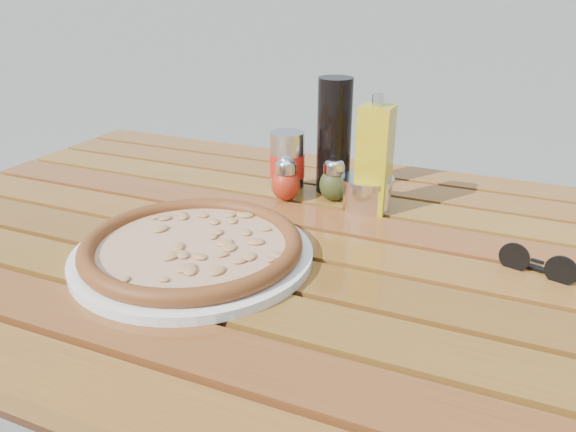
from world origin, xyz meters
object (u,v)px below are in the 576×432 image
at_px(soda_can, 287,163).
at_px(parmesan_tin, 367,192).
at_px(pizza, 192,245).
at_px(oregano_shaker, 334,181).
at_px(sunglasses, 537,265).
at_px(table, 283,278).
at_px(plate, 193,254).
at_px(pepper_shaker, 286,180).
at_px(dark_bottle, 334,136).
at_px(olive_oil_cruet, 374,159).

height_order(soda_can, parmesan_tin, soda_can).
bearing_deg(pizza, parmesan_tin, 58.70).
bearing_deg(oregano_shaker, sunglasses, -23.63).
bearing_deg(table, soda_can, 111.76).
height_order(plate, oregano_shaker, oregano_shaker).
bearing_deg(plate, oregano_shaker, 70.07).
bearing_deg(plate, parmesan_tin, 58.70).
relative_size(soda_can, parmesan_tin, 1.11).
height_order(table, pepper_shaker, pepper_shaker).
height_order(plate, dark_bottle, dark_bottle).
bearing_deg(sunglasses, table, -159.49).
xyz_separation_m(pizza, parmesan_tin, (0.18, 0.30, 0.01)).
bearing_deg(pepper_shaker, soda_can, 110.13).
height_order(oregano_shaker, olive_oil_cruet, olive_oil_cruet).
height_order(oregano_shaker, sunglasses, oregano_shaker).
xyz_separation_m(table, soda_can, (-0.08, 0.20, 0.13)).
xyz_separation_m(plate, soda_can, (0.02, 0.32, 0.05)).
xyz_separation_m(oregano_shaker, soda_can, (-0.10, 0.00, 0.02)).
relative_size(table, pizza, 3.34).
height_order(plate, pizza, pizza).
relative_size(table, pepper_shaker, 17.07).
relative_size(plate, dark_bottle, 1.64).
height_order(plate, olive_oil_cruet, olive_oil_cruet).
distance_m(dark_bottle, parmesan_tin, 0.13).
bearing_deg(parmesan_tin, dark_bottle, 144.23).
bearing_deg(dark_bottle, oregano_shaker, -69.03).
distance_m(dark_bottle, sunglasses, 0.44).
height_order(olive_oil_cruet, sunglasses, olive_oil_cruet).
xyz_separation_m(plate, pepper_shaker, (0.03, 0.28, 0.03)).
distance_m(dark_bottle, olive_oil_cruet, 0.12).
distance_m(pizza, oregano_shaker, 0.33).
distance_m(soda_can, olive_oil_cruet, 0.18).
xyz_separation_m(soda_can, parmesan_tin, (0.17, -0.02, -0.03)).
height_order(dark_bottle, soda_can, dark_bottle).
xyz_separation_m(pizza, olive_oil_cruet, (0.19, 0.29, 0.07)).
bearing_deg(soda_can, parmesan_tin, -6.28).
distance_m(table, pepper_shaker, 0.20).
distance_m(pizza, dark_bottle, 0.38).
relative_size(oregano_shaker, soda_can, 0.68).
xyz_separation_m(plate, pizza, (-0.00, 0.00, 0.02)).
bearing_deg(table, plate, -127.57).
distance_m(pepper_shaker, dark_bottle, 0.13).
bearing_deg(oregano_shaker, dark_bottle, 110.97).
bearing_deg(dark_bottle, pizza, -104.60).
relative_size(pepper_shaker, dark_bottle, 0.37).
relative_size(plate, parmesan_tin, 3.34).
relative_size(table, soda_can, 11.67).
distance_m(plate, pepper_shaker, 0.28).
height_order(plate, sunglasses, sunglasses).
bearing_deg(olive_oil_cruet, soda_can, 172.19).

